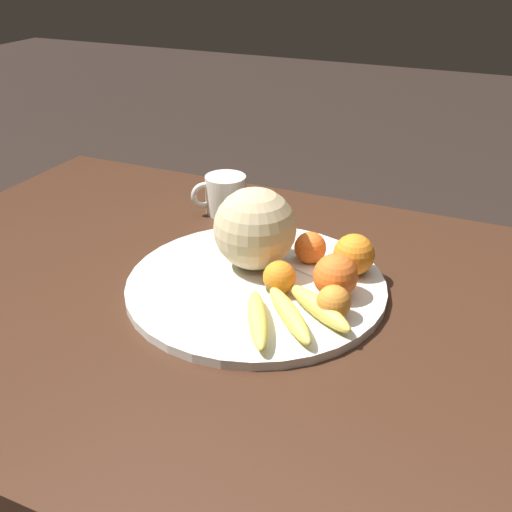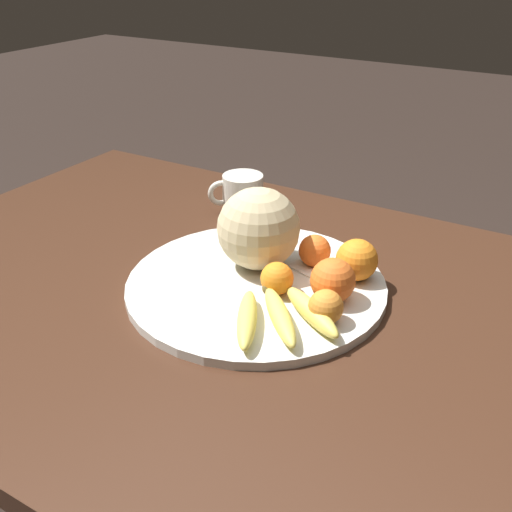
{
  "view_description": "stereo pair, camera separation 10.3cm",
  "coord_description": "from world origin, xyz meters",
  "px_view_note": "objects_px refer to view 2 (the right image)",
  "views": [
    {
      "loc": [
        -0.44,
        0.8,
        1.29
      ],
      "look_at": [
        -0.07,
        -0.03,
        0.8
      ],
      "focal_mm": 42.0,
      "sensor_mm": 36.0,
      "label": 1
    },
    {
      "loc": [
        -0.53,
        0.75,
        1.29
      ],
      "look_at": [
        -0.07,
        -0.03,
        0.8
      ],
      "focal_mm": 42.0,
      "sensor_mm": 36.0,
      "label": 2
    }
  ],
  "objects_px": {
    "orange_front_left": "(357,260)",
    "orange_front_right": "(333,280)",
    "fruit_bowl": "(256,284)",
    "melon": "(258,229)",
    "orange_mid_center": "(315,251)",
    "produce_tag": "(311,272)",
    "kitchen_table": "(215,330)",
    "banana_bunch": "(280,315)",
    "orange_back_left": "(277,278)",
    "orange_back_right": "(326,307)",
    "ceramic_mug": "(242,193)"
  },
  "relations": [
    {
      "from": "orange_front_left",
      "to": "orange_front_right",
      "type": "distance_m",
      "value": 0.09
    },
    {
      "from": "fruit_bowl",
      "to": "orange_front_right",
      "type": "relative_size",
      "value": 6.07
    },
    {
      "from": "melon",
      "to": "orange_mid_center",
      "type": "bearing_deg",
      "value": -148.75
    },
    {
      "from": "produce_tag",
      "to": "kitchen_table",
      "type": "bearing_deg",
      "value": 57.24
    },
    {
      "from": "fruit_bowl",
      "to": "orange_front_left",
      "type": "bearing_deg",
      "value": -146.39
    },
    {
      "from": "banana_bunch",
      "to": "orange_back_left",
      "type": "relative_size",
      "value": 3.56
    },
    {
      "from": "orange_back_right",
      "to": "ceramic_mug",
      "type": "height_order",
      "value": "ceramic_mug"
    },
    {
      "from": "produce_tag",
      "to": "orange_front_left",
      "type": "bearing_deg",
      "value": -145.39
    },
    {
      "from": "orange_back_right",
      "to": "produce_tag",
      "type": "height_order",
      "value": "orange_back_right"
    },
    {
      "from": "kitchen_table",
      "to": "orange_front_right",
      "type": "bearing_deg",
      "value": -167.73
    },
    {
      "from": "fruit_bowl",
      "to": "banana_bunch",
      "type": "height_order",
      "value": "banana_bunch"
    },
    {
      "from": "orange_mid_center",
      "to": "melon",
      "type": "bearing_deg",
      "value": 31.25
    },
    {
      "from": "orange_front_right",
      "to": "ceramic_mug",
      "type": "xyz_separation_m",
      "value": [
        0.34,
        -0.26,
        -0.01
      ]
    },
    {
      "from": "melon",
      "to": "orange_front_left",
      "type": "height_order",
      "value": "melon"
    },
    {
      "from": "fruit_bowl",
      "to": "orange_back_right",
      "type": "bearing_deg",
      "value": 161.25
    },
    {
      "from": "orange_front_left",
      "to": "orange_back_right",
      "type": "bearing_deg",
      "value": 94.12
    },
    {
      "from": "ceramic_mug",
      "to": "orange_back_left",
      "type": "bearing_deg",
      "value": 130.77
    },
    {
      "from": "fruit_bowl",
      "to": "orange_front_right",
      "type": "height_order",
      "value": "orange_front_right"
    },
    {
      "from": "melon",
      "to": "produce_tag",
      "type": "xyz_separation_m",
      "value": [
        -0.1,
        -0.02,
        -0.07
      ]
    },
    {
      "from": "produce_tag",
      "to": "ceramic_mug",
      "type": "bearing_deg",
      "value": -17.53
    },
    {
      "from": "kitchen_table",
      "to": "orange_back_right",
      "type": "bearing_deg",
      "value": 174.97
    },
    {
      "from": "fruit_bowl",
      "to": "melon",
      "type": "xyz_separation_m",
      "value": [
        0.03,
        -0.05,
        0.08
      ]
    },
    {
      "from": "fruit_bowl",
      "to": "orange_front_right",
      "type": "bearing_deg",
      "value": -175.35
    },
    {
      "from": "orange_back_right",
      "to": "kitchen_table",
      "type": "bearing_deg",
      "value": -5.03
    },
    {
      "from": "kitchen_table",
      "to": "orange_front_right",
      "type": "height_order",
      "value": "orange_front_right"
    },
    {
      "from": "orange_front_left",
      "to": "orange_mid_center",
      "type": "height_order",
      "value": "orange_front_left"
    },
    {
      "from": "fruit_bowl",
      "to": "orange_back_left",
      "type": "height_order",
      "value": "orange_back_left"
    },
    {
      "from": "orange_front_right",
      "to": "ceramic_mug",
      "type": "distance_m",
      "value": 0.43
    },
    {
      "from": "banana_bunch",
      "to": "orange_back_right",
      "type": "xyz_separation_m",
      "value": [
        -0.06,
        -0.04,
        0.01
      ]
    },
    {
      "from": "banana_bunch",
      "to": "orange_back_left",
      "type": "distance_m",
      "value": 0.09
    },
    {
      "from": "kitchen_table",
      "to": "banana_bunch",
      "type": "relative_size",
      "value": 6.81
    },
    {
      "from": "kitchen_table",
      "to": "orange_front_left",
      "type": "bearing_deg",
      "value": -148.52
    },
    {
      "from": "orange_front_left",
      "to": "orange_back_left",
      "type": "bearing_deg",
      "value": 49.7
    },
    {
      "from": "orange_back_left",
      "to": "fruit_bowl",
      "type": "bearing_deg",
      "value": -17.51
    },
    {
      "from": "banana_bunch",
      "to": "orange_back_right",
      "type": "distance_m",
      "value": 0.07
    },
    {
      "from": "orange_front_left",
      "to": "ceramic_mug",
      "type": "relative_size",
      "value": 0.68
    },
    {
      "from": "orange_front_right",
      "to": "orange_back_right",
      "type": "bearing_deg",
      "value": 105.35
    },
    {
      "from": "kitchen_table",
      "to": "orange_front_left",
      "type": "xyz_separation_m",
      "value": [
        -0.22,
        -0.13,
        0.15
      ]
    },
    {
      "from": "banana_bunch",
      "to": "orange_front_left",
      "type": "bearing_deg",
      "value": 123.43
    },
    {
      "from": "produce_tag",
      "to": "ceramic_mug",
      "type": "distance_m",
      "value": 0.34
    },
    {
      "from": "orange_mid_center",
      "to": "orange_back_right",
      "type": "bearing_deg",
      "value": 121.04
    },
    {
      "from": "orange_front_right",
      "to": "produce_tag",
      "type": "relative_size",
      "value": 0.75
    },
    {
      "from": "banana_bunch",
      "to": "orange_front_right",
      "type": "xyz_separation_m",
      "value": [
        -0.04,
        -0.11,
        0.02
      ]
    },
    {
      "from": "melon",
      "to": "ceramic_mug",
      "type": "relative_size",
      "value": 1.38
    },
    {
      "from": "orange_front_right",
      "to": "orange_back_right",
      "type": "xyz_separation_m",
      "value": [
        -0.02,
        0.07,
        -0.01
      ]
    },
    {
      "from": "melon",
      "to": "orange_mid_center",
      "type": "xyz_separation_m",
      "value": [
        -0.09,
        -0.05,
        -0.05
      ]
    },
    {
      "from": "orange_mid_center",
      "to": "produce_tag",
      "type": "height_order",
      "value": "orange_mid_center"
    },
    {
      "from": "banana_bunch",
      "to": "orange_back_right",
      "type": "relative_size",
      "value": 3.6
    },
    {
      "from": "banana_bunch",
      "to": "produce_tag",
      "type": "height_order",
      "value": "banana_bunch"
    },
    {
      "from": "kitchen_table",
      "to": "fruit_bowl",
      "type": "bearing_deg",
      "value": -153.49
    }
  ]
}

